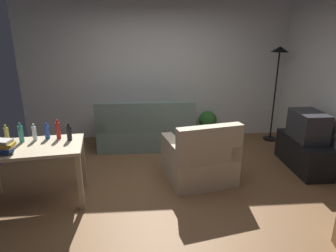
# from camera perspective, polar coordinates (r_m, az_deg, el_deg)

# --- Properties ---
(ground_plane) EXTENTS (5.20, 4.40, 0.02)m
(ground_plane) POSITION_cam_1_polar(r_m,az_deg,el_deg) (4.22, -0.85, -12.03)
(ground_plane) COLOR brown
(wall_rear) EXTENTS (5.20, 0.10, 2.70)m
(wall_rear) POSITION_cam_1_polar(r_m,az_deg,el_deg) (5.90, -2.28, 10.72)
(wall_rear) COLOR silver
(wall_rear) RESTS_ON ground_plane
(couch) EXTENTS (1.73, 0.84, 0.92)m
(couch) POSITION_cam_1_polar(r_m,az_deg,el_deg) (5.53, -4.24, -0.92)
(couch) COLOR slate
(couch) RESTS_ON ground_plane
(tv_stand) EXTENTS (0.44, 1.10, 0.48)m
(tv_stand) POSITION_cam_1_polar(r_m,az_deg,el_deg) (5.17, 24.58, -4.82)
(tv_stand) COLOR black
(tv_stand) RESTS_ON ground_plane
(tv) EXTENTS (0.41, 0.60, 0.44)m
(tv) POSITION_cam_1_polar(r_m,az_deg,el_deg) (5.02, 25.30, 0.03)
(tv) COLOR #2D2D33
(tv) RESTS_ON tv_stand
(torchiere_lamp) EXTENTS (0.32, 0.32, 1.81)m
(torchiere_lamp) POSITION_cam_1_polar(r_m,az_deg,el_deg) (5.99, 20.33, 10.35)
(torchiere_lamp) COLOR black
(torchiere_lamp) RESTS_ON ground_plane
(desk) EXTENTS (1.28, 0.85, 0.76)m
(desk) POSITION_cam_1_polar(r_m,az_deg,el_deg) (4.02, -24.60, -4.96)
(desk) COLOR #C6B28E
(desk) RESTS_ON ground_plane
(potted_plant) EXTENTS (0.36, 0.36, 0.57)m
(potted_plant) POSITION_cam_1_polar(r_m,az_deg,el_deg) (5.95, 7.59, 0.57)
(potted_plant) COLOR brown
(potted_plant) RESTS_ON ground_plane
(armchair) EXTENTS (1.06, 1.02, 0.92)m
(armchair) POSITION_cam_1_polar(r_m,az_deg,el_deg) (4.32, 6.23, -6.50)
(armchair) COLOR beige
(armchair) RESTS_ON ground_plane
(bottle_squat) EXTENTS (0.05, 0.05, 0.25)m
(bottle_squat) POSITION_cam_1_polar(r_m,az_deg,el_deg) (4.14, -28.53, -1.64)
(bottle_squat) COLOR #BCB24C
(bottle_squat) RESTS_ON desk
(bottle_tall) EXTENTS (0.06, 0.06, 0.25)m
(bottle_tall) POSITION_cam_1_polar(r_m,az_deg,el_deg) (4.13, -26.40, -1.34)
(bottle_tall) COLOR teal
(bottle_tall) RESTS_ON desk
(bottle_clear) EXTENTS (0.05, 0.05, 0.22)m
(bottle_clear) POSITION_cam_1_polar(r_m,az_deg,el_deg) (4.12, -24.27, -1.28)
(bottle_clear) COLOR silver
(bottle_clear) RESTS_ON desk
(bottle_blue) EXTENTS (0.06, 0.06, 0.21)m
(bottle_blue) POSITION_cam_1_polar(r_m,az_deg,el_deg) (4.12, -22.20, -1.08)
(bottle_blue) COLOR #2347A3
(bottle_blue) RESTS_ON desk
(bottle_red) EXTENTS (0.06, 0.06, 0.26)m
(bottle_red) POSITION_cam_1_polar(r_m,az_deg,el_deg) (4.06, -20.34, -0.79)
(bottle_red) COLOR #AD2323
(bottle_red) RESTS_ON desk
(bottle_dark) EXTENTS (0.06, 0.06, 0.22)m
(bottle_dark) POSITION_cam_1_polar(r_m,az_deg,el_deg) (3.97, -18.45, -1.28)
(bottle_dark) COLOR black
(bottle_dark) RESTS_ON desk
(book_stack) EXTENTS (0.25, 0.22, 0.16)m
(book_stack) POSITION_cam_1_polar(r_m,az_deg,el_deg) (3.86, -29.16, -3.55)
(book_stack) COLOR #333338
(book_stack) RESTS_ON desk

